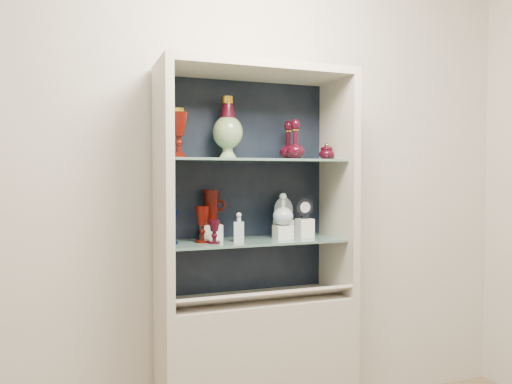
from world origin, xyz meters
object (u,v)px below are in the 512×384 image
object	(u,v)px
pedestal_lamp_left	(169,136)
lidded_bowl	(327,151)
clear_round_decanter	(283,210)
clear_square_bottle	(239,227)
pedestal_lamp_right	(179,133)
ruby_decanter_a	(288,138)
ruby_goblet_small	(214,232)
flat_flask	(284,206)
ruby_decanter_b	(295,138)
ruby_goblet_tall	(202,224)
cameo_medallion	(305,208)
ruby_pitcher	(211,207)
cobalt_goblet	(171,227)
enamel_urn	(228,128)

from	to	relation	value
pedestal_lamp_left	lidded_bowl	distance (m)	0.86
pedestal_lamp_left	clear_round_decanter	bearing A→B (deg)	-2.71
clear_square_bottle	clear_round_decanter	bearing A→B (deg)	7.99
pedestal_lamp_right	ruby_decanter_a	world-z (taller)	ruby_decanter_a
pedestal_lamp_left	clear_square_bottle	bearing A→B (deg)	-10.78
clear_square_bottle	ruby_goblet_small	bearing A→B (deg)	-172.51
ruby_decanter_a	flat_flask	world-z (taller)	ruby_decanter_a
ruby_decanter_a	ruby_decanter_b	xyz separation A→B (m)	(-0.00, -0.10, -0.01)
clear_square_bottle	flat_flask	world-z (taller)	flat_flask
pedestal_lamp_left	ruby_decanter_b	xyz separation A→B (m)	(0.66, -0.06, 0.00)
pedestal_lamp_right	flat_flask	distance (m)	0.74
ruby_goblet_tall	lidded_bowl	bearing A→B (deg)	0.32
pedestal_lamp_left	clear_square_bottle	size ratio (longest dim) A/B	1.47
cameo_medallion	ruby_decanter_a	bearing A→B (deg)	142.49
ruby_pitcher	clear_square_bottle	xyz separation A→B (m)	(0.11, -0.12, -0.10)
ruby_decanter_a	cobalt_goblet	distance (m)	0.80
lidded_bowl	cobalt_goblet	xyz separation A→B (m)	(-0.86, -0.00, -0.38)
clear_square_bottle	cameo_medallion	world-z (taller)	cameo_medallion
lidded_bowl	ruby_pitcher	size ratio (longest dim) A/B	0.52
ruby_decanter_a	ruby_goblet_small	world-z (taller)	ruby_decanter_a
ruby_decanter_b	clear_round_decanter	world-z (taller)	ruby_decanter_b
ruby_decanter_b	ruby_pitcher	size ratio (longest dim) A/B	1.25
clear_round_decanter	pedestal_lamp_left	bearing A→B (deg)	177.29
ruby_goblet_tall	clear_round_decanter	xyz separation A→B (m)	(0.44, -0.00, 0.06)
ruby_goblet_tall	clear_round_decanter	bearing A→B (deg)	-0.29
ruby_decanter_a	ruby_pitcher	distance (m)	0.57
pedestal_lamp_right	ruby_pitcher	size ratio (longest dim) A/B	1.30
lidded_bowl	cobalt_goblet	world-z (taller)	lidded_bowl
pedestal_lamp_left	clear_round_decanter	xyz separation A→B (m)	(0.60, -0.03, -0.38)
ruby_decanter_b	ruby_pitcher	distance (m)	0.57
flat_flask	lidded_bowl	bearing A→B (deg)	-17.92
ruby_decanter_a	ruby_goblet_tall	distance (m)	0.68
pedestal_lamp_left	enamel_urn	bearing A→B (deg)	5.15
pedestal_lamp_right	cobalt_goblet	bearing A→B (deg)	115.51
clear_round_decanter	cameo_medallion	bearing A→B (deg)	5.57
cobalt_goblet	flat_flask	distance (m)	0.66
pedestal_lamp_left	cameo_medallion	xyz separation A→B (m)	(0.73, -0.02, -0.37)
pedestal_lamp_right	ruby_goblet_small	distance (m)	0.51
pedestal_lamp_left	ruby_goblet_small	distance (m)	0.52
clear_round_decanter	enamel_urn	bearing A→B (deg)	168.96
enamel_urn	flat_flask	xyz separation A→B (m)	(0.34, 0.05, -0.42)
flat_flask	ruby_goblet_small	bearing A→B (deg)	-153.89
enamel_urn	clear_square_bottle	size ratio (longest dim) A/B	2.17
ruby_decanter_b	ruby_pitcher	xyz separation A→B (m)	(-0.43, 0.12, -0.36)
ruby_goblet_small	ruby_pitcher	bearing A→B (deg)	80.59
enamel_urn	clear_square_bottle	xyz separation A→B (m)	(0.03, -0.09, -0.51)
enamel_urn	ruby_goblet_small	distance (m)	0.54
flat_flask	ruby_goblet_tall	bearing A→B (deg)	-161.78
pedestal_lamp_right	ruby_decanter_b	bearing A→B (deg)	2.86
pedestal_lamp_left	cameo_medallion	world-z (taller)	pedestal_lamp_left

